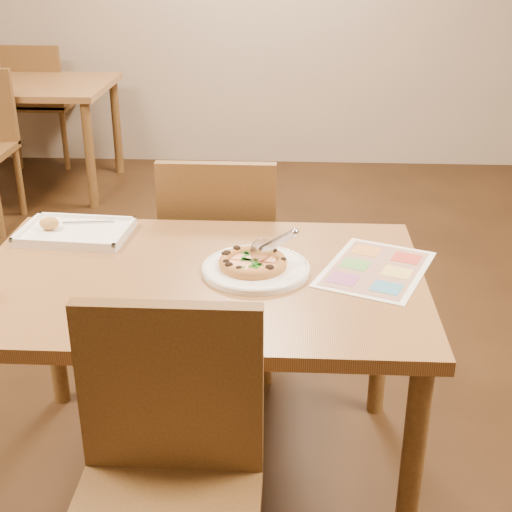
{
  "coord_description": "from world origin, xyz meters",
  "views": [
    {
      "loc": [
        0.26,
        -1.83,
        1.62
      ],
      "look_at": [
        0.16,
        0.03,
        0.77
      ],
      "focal_mm": 50.0,
      "sensor_mm": 36.0,
      "label": 1
    }
  ],
  "objects_px": {
    "menu": "(376,269)",
    "chair_near": "(166,457)",
    "chair_far": "(220,241)",
    "appetizer_tray": "(73,233)",
    "pizza_cutter": "(273,244)",
    "plate": "(256,269)",
    "bg_table": "(12,96)",
    "bg_chair_far": "(39,91)",
    "dining_table": "(199,301)",
    "pizza": "(253,262)"
  },
  "relations": [
    {
      "from": "chair_near",
      "to": "menu",
      "type": "xyz_separation_m",
      "value": [
        0.51,
        0.67,
        0.16
      ]
    },
    {
      "from": "plate",
      "to": "bg_chair_far",
      "type": "bearing_deg",
      "value": 118.36
    },
    {
      "from": "chair_near",
      "to": "bg_table",
      "type": "distance_m",
      "value": 3.76
    },
    {
      "from": "appetizer_tray",
      "to": "menu",
      "type": "height_order",
      "value": "appetizer_tray"
    },
    {
      "from": "dining_table",
      "to": "bg_chair_far",
      "type": "bearing_deg",
      "value": 115.85
    },
    {
      "from": "bg_table",
      "to": "bg_chair_far",
      "type": "relative_size",
      "value": 2.77
    },
    {
      "from": "menu",
      "to": "chair_near",
      "type": "bearing_deg",
      "value": -127.68
    },
    {
      "from": "appetizer_tray",
      "to": "dining_table",
      "type": "bearing_deg",
      "value": -31.05
    },
    {
      "from": "appetizer_tray",
      "to": "plate",
      "type": "bearing_deg",
      "value": -21.11
    },
    {
      "from": "plate",
      "to": "pizza_cutter",
      "type": "height_order",
      "value": "pizza_cutter"
    },
    {
      "from": "dining_table",
      "to": "chair_far",
      "type": "xyz_separation_m",
      "value": [
        -0.0,
        0.6,
        -0.07
      ]
    },
    {
      "from": "chair_near",
      "to": "plate",
      "type": "bearing_deg",
      "value": 75.41
    },
    {
      "from": "chair_far",
      "to": "appetizer_tray",
      "type": "height_order",
      "value": "chair_far"
    },
    {
      "from": "chair_near",
      "to": "bg_table",
      "type": "height_order",
      "value": "chair_near"
    },
    {
      "from": "plate",
      "to": "bg_table",
      "type": "bearing_deg",
      "value": 122.52
    },
    {
      "from": "chair_near",
      "to": "plate",
      "type": "height_order",
      "value": "chair_near"
    },
    {
      "from": "chair_far",
      "to": "bg_chair_far",
      "type": "distance_m",
      "value": 3.14
    },
    {
      "from": "plate",
      "to": "chair_far",
      "type": "bearing_deg",
      "value": 106.13
    },
    {
      "from": "chair_far",
      "to": "appetizer_tray",
      "type": "bearing_deg",
      "value": 37.27
    },
    {
      "from": "pizza_cutter",
      "to": "plate",
      "type": "bearing_deg",
      "value": 175.31
    },
    {
      "from": "pizza",
      "to": "menu",
      "type": "xyz_separation_m",
      "value": [
        0.36,
        0.03,
        -0.03
      ]
    },
    {
      "from": "pizza_cutter",
      "to": "appetizer_tray",
      "type": "relative_size",
      "value": 0.38
    },
    {
      "from": "chair_far",
      "to": "pizza_cutter",
      "type": "xyz_separation_m",
      "value": [
        0.21,
        -0.55,
        0.23
      ]
    },
    {
      "from": "pizza_cutter",
      "to": "menu",
      "type": "height_order",
      "value": "pizza_cutter"
    },
    {
      "from": "plate",
      "to": "appetizer_tray",
      "type": "distance_m",
      "value": 0.65
    },
    {
      "from": "plate",
      "to": "appetizer_tray",
      "type": "height_order",
      "value": "appetizer_tray"
    },
    {
      "from": "chair_far",
      "to": "bg_chair_far",
      "type": "bearing_deg",
      "value": -59.35
    },
    {
      "from": "bg_chair_far",
      "to": "pizza",
      "type": "distance_m",
      "value": 3.71
    },
    {
      "from": "plate",
      "to": "menu",
      "type": "bearing_deg",
      "value": 5.32
    },
    {
      "from": "bg_table",
      "to": "menu",
      "type": "relative_size",
      "value": 3.42
    },
    {
      "from": "dining_table",
      "to": "bg_table",
      "type": "xyz_separation_m",
      "value": [
        -1.6,
        2.8,
        0.0
      ]
    },
    {
      "from": "plate",
      "to": "pizza",
      "type": "xyz_separation_m",
      "value": [
        -0.01,
        0.0,
        0.02
      ]
    },
    {
      "from": "dining_table",
      "to": "chair_near",
      "type": "distance_m",
      "value": 0.61
    },
    {
      "from": "chair_near",
      "to": "pizza",
      "type": "bearing_deg",
      "value": 76.26
    },
    {
      "from": "appetizer_tray",
      "to": "bg_chair_far",
      "type": "bearing_deg",
      "value": 110.89
    },
    {
      "from": "pizza",
      "to": "bg_chair_far",
      "type": "bearing_deg",
      "value": 118.25
    },
    {
      "from": "chair_near",
      "to": "bg_table",
      "type": "bearing_deg",
      "value": 115.19
    },
    {
      "from": "chair_far",
      "to": "bg_table",
      "type": "bearing_deg",
      "value": -53.95
    },
    {
      "from": "pizza_cutter",
      "to": "bg_table",
      "type": "bearing_deg",
      "value": 98.69
    },
    {
      "from": "dining_table",
      "to": "chair_far",
      "type": "distance_m",
      "value": 0.61
    },
    {
      "from": "plate",
      "to": "pizza",
      "type": "distance_m",
      "value": 0.02
    },
    {
      "from": "chair_far",
      "to": "menu",
      "type": "bearing_deg",
      "value": 133.74
    },
    {
      "from": "chair_near",
      "to": "plate",
      "type": "distance_m",
      "value": 0.67
    },
    {
      "from": "chair_near",
      "to": "chair_far",
      "type": "height_order",
      "value": "same"
    },
    {
      "from": "bg_table",
      "to": "pizza",
      "type": "xyz_separation_m",
      "value": [
        1.76,
        -2.77,
        0.11
      ]
    },
    {
      "from": "dining_table",
      "to": "pizza_cutter",
      "type": "distance_m",
      "value": 0.28
    },
    {
      "from": "plate",
      "to": "pizza",
      "type": "bearing_deg",
      "value": 160.67
    },
    {
      "from": "chair_near",
      "to": "chair_far",
      "type": "xyz_separation_m",
      "value": [
        -0.0,
        1.2,
        0.0
      ]
    },
    {
      "from": "dining_table",
      "to": "appetizer_tray",
      "type": "distance_m",
      "value": 0.52
    },
    {
      "from": "bg_chair_far",
      "to": "pizza_cutter",
      "type": "relative_size",
      "value": 3.47
    }
  ]
}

